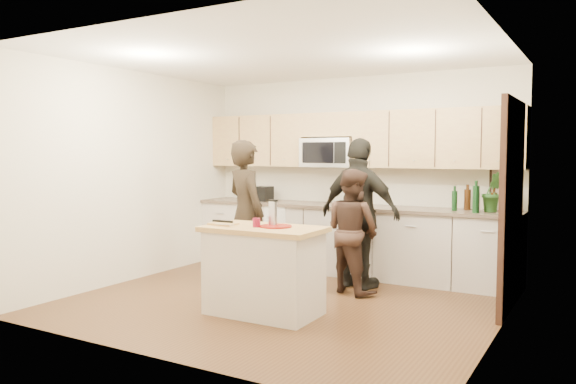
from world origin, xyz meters
The scene contains 21 objects.
floor centered at (0.00, 0.00, 0.00)m, with size 4.50×4.50×0.00m, color #52351C.
room_shell centered at (0.00, 0.00, 1.73)m, with size 4.52×4.02×2.71m.
back_cabinetry centered at (0.00, 1.69, 0.47)m, with size 4.50×0.66×0.94m.
upper_cabinetry centered at (0.03, 1.83, 1.84)m, with size 4.50×0.33×0.75m.
microwave centered at (-0.31, 1.80, 1.65)m, with size 0.76×0.41×0.40m.
doorway centered at (2.23, 0.90, 1.16)m, with size 0.06×1.25×2.20m.
framed_picture centered at (1.95, 1.98, 1.28)m, with size 0.30×0.03×0.38m.
dish_towel centered at (-0.95, 1.50, 0.80)m, with size 0.34×0.60×0.48m.
island centered at (0.07, -0.52, 0.45)m, with size 1.21×0.71×0.90m.
red_plate centered at (0.19, -0.48, 0.91)m, with size 0.33×0.33×0.02m, color maroon.
box_grater centered at (0.13, -0.44, 1.05)m, with size 0.08×0.06×0.26m.
drink_glass centered at (0.02, -0.58, 0.95)m, with size 0.08×0.08×0.09m, color maroon.
cutting_board centered at (-0.38, -0.60, 0.91)m, with size 0.28×0.18×0.02m, color tan.
tongs centered at (-0.42, -0.56, 0.93)m, with size 0.25×0.03×0.02m, color black.
knife centered at (-0.27, -0.72, 0.92)m, with size 0.22×0.02×0.01m, color silver.
toaster centered at (-1.36, 1.67, 1.05)m, with size 0.29×0.24×0.22m.
bottle_cluster centered at (1.75, 1.69, 1.10)m, with size 0.71×0.39×0.38m.
orchid centered at (1.89, 1.72, 1.18)m, with size 0.27×0.22×0.49m, color #336E2C.
woman_left centered at (-0.79, 0.43, 0.90)m, with size 0.66×0.43×1.80m, color black.
woman_center centered at (0.49, 0.77, 0.73)m, with size 0.71×0.55×1.46m, color #332119.
woman_right centered at (0.48, 1.01, 0.91)m, with size 1.07×0.45×1.83m, color black.
Camera 1 is at (3.09, -5.29, 1.65)m, focal length 35.00 mm.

